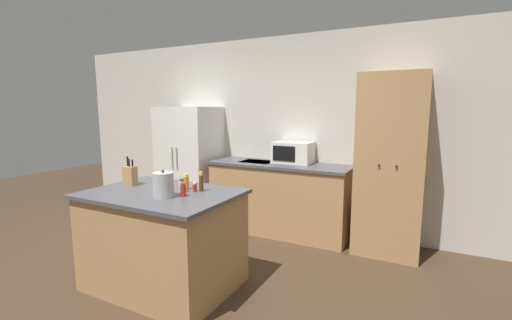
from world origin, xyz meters
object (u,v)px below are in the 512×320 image
(knife_block, at_px, (130,175))
(spice_bottle_short_red, at_px, (195,187))
(microwave, at_px, (293,152))
(spice_bottle_green_herb, at_px, (186,182))
(spice_bottle_amber_oil, at_px, (201,182))
(kettle, at_px, (163,185))
(fire_extinguisher, at_px, (156,201))
(spice_bottle_pale_salt, at_px, (181,186))
(spice_bottle_tall_dark, at_px, (183,190))
(pantry_cabinet, at_px, (391,165))
(refrigerator, at_px, (190,163))

(knife_block, distance_m, spice_bottle_short_red, 0.73)
(microwave, height_order, spice_bottle_green_herb, microwave)
(spice_bottle_amber_oil, xyz_separation_m, spice_bottle_green_herb, (-0.16, -0.01, -0.02))
(microwave, bearing_deg, kettle, -100.37)
(microwave, relative_size, spice_bottle_short_red, 5.93)
(fire_extinguisher, bearing_deg, spice_bottle_green_herb, -39.15)
(spice_bottle_short_red, bearing_deg, kettle, -110.89)
(knife_block, distance_m, spice_bottle_green_herb, 0.61)
(spice_bottle_green_herb, distance_m, kettle, 0.32)
(microwave, bearing_deg, spice_bottle_pale_salt, -100.90)
(spice_bottle_tall_dark, distance_m, fire_extinguisher, 2.72)
(spice_bottle_short_red, bearing_deg, pantry_cabinet, 47.79)
(spice_bottle_pale_salt, bearing_deg, fire_extinguisher, 139.38)
(spice_bottle_amber_oil, height_order, spice_bottle_pale_salt, spice_bottle_amber_oil)
(knife_block, bearing_deg, refrigerator, 109.28)
(knife_block, bearing_deg, pantry_cabinet, 37.69)
(pantry_cabinet, xyz_separation_m, microwave, (-1.22, 0.12, 0.06))
(spice_bottle_amber_oil, bearing_deg, spice_bottle_green_herb, -176.67)
(microwave, height_order, spice_bottle_pale_salt, microwave)
(kettle, bearing_deg, spice_bottle_tall_dark, 40.00)
(spice_bottle_tall_dark, height_order, spice_bottle_pale_salt, spice_bottle_pale_salt)
(kettle, height_order, fire_extinguisher, kettle)
(spice_bottle_short_red, bearing_deg, refrigerator, 129.27)
(refrigerator, relative_size, pantry_cabinet, 0.83)
(spice_bottle_pale_salt, distance_m, kettle, 0.21)
(spice_bottle_green_herb, relative_size, kettle, 0.62)
(refrigerator, height_order, spice_bottle_short_red, refrigerator)
(spice_bottle_tall_dark, height_order, spice_bottle_green_herb, spice_bottle_green_herb)
(microwave, bearing_deg, fire_extinguisher, -174.27)
(microwave, bearing_deg, refrigerator, -174.60)
(pantry_cabinet, height_order, microwave, pantry_cabinet)
(spice_bottle_pale_salt, relative_size, kettle, 0.53)
(spice_bottle_tall_dark, relative_size, kettle, 0.49)
(refrigerator, distance_m, spice_bottle_short_red, 2.07)
(knife_block, height_order, kettle, knife_block)
(spice_bottle_pale_salt, relative_size, fire_extinguisher, 0.28)
(refrigerator, relative_size, spice_bottle_tall_dark, 14.51)
(knife_block, relative_size, spice_bottle_tall_dark, 2.45)
(spice_bottle_tall_dark, xyz_separation_m, spice_bottle_pale_salt, (-0.10, 0.10, 0.00))
(microwave, bearing_deg, spice_bottle_amber_oil, -97.41)
(spice_bottle_tall_dark, bearing_deg, knife_block, 171.68)
(spice_bottle_short_red, height_order, spice_bottle_pale_salt, spice_bottle_pale_salt)
(pantry_cabinet, distance_m, microwave, 1.22)
(microwave, relative_size, fire_extinguisher, 1.14)
(spice_bottle_tall_dark, distance_m, spice_bottle_green_herb, 0.25)
(spice_bottle_green_herb, bearing_deg, refrigerator, 127.12)
(knife_block, bearing_deg, kettle, -18.98)
(fire_extinguisher, bearing_deg, microwave, 5.73)
(refrigerator, height_order, spice_bottle_green_herb, refrigerator)
(microwave, distance_m, spice_bottle_short_red, 1.78)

